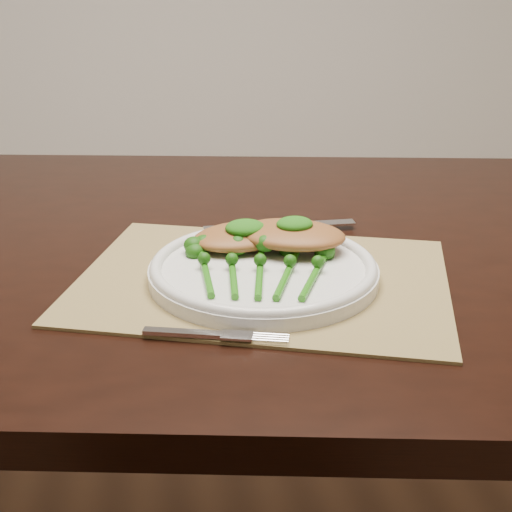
{
  "coord_description": "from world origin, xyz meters",
  "views": [
    {
      "loc": [
        -0.07,
        -0.79,
        1.11
      ],
      "look_at": [
        0.04,
        -0.01,
        0.78
      ],
      "focal_mm": 50.0,
      "sensor_mm": 36.0,
      "label": 1
    }
  ],
  "objects": [
    {
      "name": "broccolini_bundle",
      "position": [
        0.04,
        -0.05,
        0.77
      ],
      "size": [
        0.18,
        0.19,
        0.04
      ],
      "rotation": [
        0.0,
        0.0,
        -0.22
      ],
      "color": "#1D670D",
      "rests_on": "dinner_plate"
    },
    {
      "name": "pesto_dollop_right",
      "position": [
        0.09,
        0.03,
        0.8
      ],
      "size": [
        0.05,
        0.04,
        0.02
      ],
      "primitive_type": "ellipsoid",
      "color": "#134C0A",
      "rests_on": "chicken_fillet_right"
    },
    {
      "name": "pesto_dollop_left",
      "position": [
        0.03,
        0.04,
        0.8
      ],
      "size": [
        0.05,
        0.04,
        0.02
      ],
      "primitive_type": "ellipsoid",
      "color": "#134C0A",
      "rests_on": "chicken_fillet_left"
    },
    {
      "name": "placemat",
      "position": [
        0.05,
        -0.02,
        0.75
      ],
      "size": [
        0.52,
        0.44,
        0.0
      ],
      "primitive_type": "cube",
      "rotation": [
        0.0,
        0.0,
        -0.31
      ],
      "color": "olive",
      "rests_on": "dining_table"
    },
    {
      "name": "dining_table",
      "position": [
        0.08,
        0.12,
        0.38
      ],
      "size": [
        1.73,
        1.16,
        0.75
      ],
      "rotation": [
        0.0,
        0.0,
        -0.17
      ],
      "color": "black",
      "rests_on": "ground"
    },
    {
      "name": "chicken_fillet_right",
      "position": [
        0.09,
        0.03,
        0.79
      ],
      "size": [
        0.16,
        0.14,
        0.03
      ],
      "primitive_type": "ellipsoid",
      "rotation": [
        0.0,
        0.0,
        -0.4
      ],
      "color": "#91592A",
      "rests_on": "dinner_plate"
    },
    {
      "name": "chicken_fillet_left",
      "position": [
        0.03,
        0.05,
        0.78
      ],
      "size": [
        0.15,
        0.12,
        0.03
      ],
      "primitive_type": "ellipsoid",
      "rotation": [
        0.0,
        0.0,
        0.25
      ],
      "color": "#91592A",
      "rests_on": "dinner_plate"
    },
    {
      "name": "fork",
      "position": [
        -0.01,
        -0.16,
        0.76
      ],
      "size": [
        0.15,
        0.05,
        0.0
      ],
      "rotation": [
        0.0,
        0.0,
        -0.26
      ],
      "color": "silver",
      "rests_on": "placemat"
    },
    {
      "name": "dinner_plate",
      "position": [
        0.05,
        -0.02,
        0.77
      ],
      "size": [
        0.28,
        0.28,
        0.02
      ],
      "color": "silver",
      "rests_on": "placemat"
    },
    {
      "name": "knife",
      "position": [
        0.07,
        0.15,
        0.76
      ],
      "size": [
        0.22,
        0.02,
        0.01
      ],
      "rotation": [
        0.0,
        0.0,
        0.01
      ],
      "color": "silver",
      "rests_on": "placemat"
    }
  ]
}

